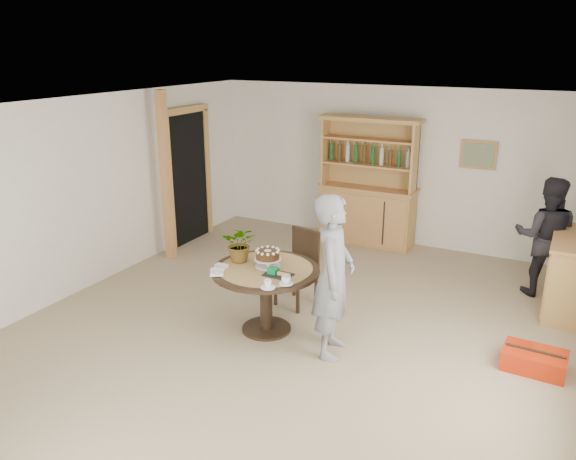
% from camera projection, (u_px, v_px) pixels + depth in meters
% --- Properties ---
extents(ground, '(7.00, 7.00, 0.00)m').
position_uv_depth(ground, '(294.00, 330.00, 6.40)').
color(ground, tan).
rests_on(ground, ground).
extents(room_shell, '(6.04, 7.04, 2.52)m').
position_uv_depth(room_shell, '(295.00, 181.00, 5.85)').
color(room_shell, white).
rests_on(room_shell, ground).
extents(doorway, '(0.13, 1.10, 2.18)m').
position_uv_depth(doorway, '(187.00, 175.00, 9.01)').
color(doorway, black).
rests_on(doorway, ground).
extents(pine_post, '(0.12, 0.12, 2.50)m').
position_uv_depth(pine_post, '(166.00, 177.00, 8.19)').
color(pine_post, tan).
rests_on(pine_post, ground).
extents(hutch, '(1.62, 0.54, 2.04)m').
position_uv_depth(hutch, '(368.00, 201.00, 9.04)').
color(hutch, tan).
rests_on(hutch, ground).
extents(sideboard, '(0.54, 1.26, 0.94)m').
position_uv_depth(sideboard, '(572.00, 274.00, 6.74)').
color(sideboard, tan).
rests_on(sideboard, ground).
extents(dining_table, '(1.20, 1.20, 0.76)m').
position_uv_depth(dining_table, '(266.00, 281.00, 6.22)').
color(dining_table, black).
rests_on(dining_table, ground).
extents(dining_chair, '(0.50, 0.50, 0.95)m').
position_uv_depth(dining_chair, '(300.00, 262.00, 6.93)').
color(dining_chair, black).
rests_on(dining_chair, ground).
extents(birthday_cake, '(0.30, 0.30, 0.20)m').
position_uv_depth(birthday_cake, '(268.00, 256.00, 6.18)').
color(birthday_cake, white).
rests_on(birthday_cake, dining_table).
extents(flower_vase, '(0.47, 0.44, 0.42)m').
position_uv_depth(flower_vase, '(241.00, 244.00, 6.30)').
color(flower_vase, '#3F7233').
rests_on(flower_vase, dining_table).
extents(gift_tray, '(0.30, 0.20, 0.08)m').
position_uv_depth(gift_tray, '(277.00, 273.00, 5.97)').
color(gift_tray, black).
rests_on(gift_tray, dining_table).
extents(coffee_cup_a, '(0.15, 0.15, 0.09)m').
position_uv_depth(coffee_cup_a, '(286.00, 280.00, 5.75)').
color(coffee_cup_a, white).
rests_on(coffee_cup_a, dining_table).
extents(coffee_cup_b, '(0.15, 0.15, 0.08)m').
position_uv_depth(coffee_cup_b, '(268.00, 285.00, 5.66)').
color(coffee_cup_b, white).
rests_on(coffee_cup_b, dining_table).
extents(napkins, '(0.24, 0.33, 0.03)m').
position_uv_depth(napkins, '(219.00, 270.00, 6.08)').
color(napkins, white).
rests_on(napkins, dining_table).
extents(teen_boy, '(0.53, 0.70, 1.72)m').
position_uv_depth(teen_boy, '(334.00, 277.00, 5.69)').
color(teen_boy, gray).
rests_on(teen_boy, ground).
extents(adult_person, '(0.79, 0.63, 1.56)m').
position_uv_depth(adult_person, '(545.00, 237.00, 7.11)').
color(adult_person, black).
rests_on(adult_person, ground).
extents(red_suitcase, '(0.62, 0.42, 0.21)m').
position_uv_depth(red_suitcase, '(534.00, 360.00, 5.60)').
color(red_suitcase, red).
rests_on(red_suitcase, ground).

